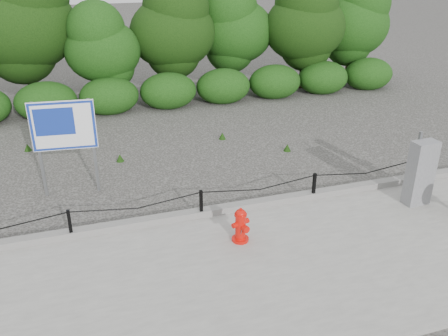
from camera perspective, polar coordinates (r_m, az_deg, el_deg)
ground at (r=9.62m, az=-2.72°, el=-6.32°), size 90.00×90.00×0.00m
sidewalk at (r=8.02m, az=1.22°, el=-13.08°), size 14.00×4.00×0.08m
curb at (r=9.59m, az=-2.82°, el=-5.40°), size 14.00×0.22×0.14m
chain_barrier at (r=9.40m, az=-2.78°, el=-3.93°), size 10.06×0.06×0.60m
treeline at (r=17.32m, az=-10.33°, el=16.19°), size 20.32×3.73×4.94m
fire_hydrant at (r=8.68m, az=2.02°, el=-6.92°), size 0.40×0.40×0.68m
utility_cabinet at (r=10.58m, az=22.54°, el=-0.56°), size 0.55×0.39×1.54m
advertising_sign at (r=10.58m, az=-18.74°, el=4.36°), size 1.34×0.23×2.14m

